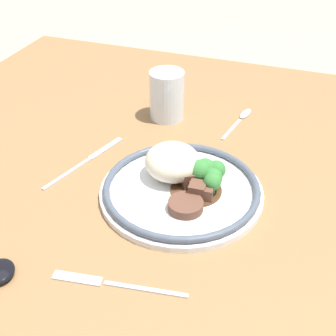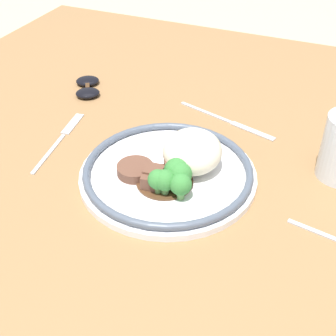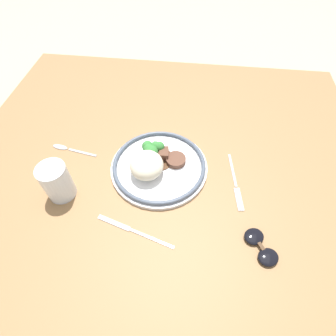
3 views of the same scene
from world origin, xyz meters
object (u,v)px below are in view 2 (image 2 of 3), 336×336
at_px(knife, 229,122).
at_px(sunglasses, 88,87).
at_px(fork, 63,136).
at_px(plate, 173,168).

relative_size(knife, sunglasses, 1.86).
bearing_deg(sunglasses, fork, -104.73).
height_order(plate, sunglasses, plate).
bearing_deg(fork, plate, -107.05).
distance_m(fork, sunglasses, 0.18).
bearing_deg(plate, fork, 171.03).
bearing_deg(sunglasses, plate, -67.64).
height_order(knife, sunglasses, sunglasses).
bearing_deg(plate, sunglasses, 143.51).
relative_size(plate, sunglasses, 2.58).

